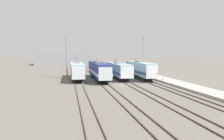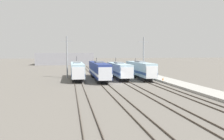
{
  "view_description": "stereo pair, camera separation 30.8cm",
  "coord_description": "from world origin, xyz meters",
  "px_view_note": "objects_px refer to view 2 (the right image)",
  "views": [
    {
      "loc": [
        -9.46,
        -42.79,
        6.39
      ],
      "look_at": [
        -0.18,
        3.71,
        2.57
      ],
      "focal_mm": 35.0,
      "sensor_mm": 36.0,
      "label": 1
    },
    {
      "loc": [
        -9.16,
        -42.85,
        6.39
      ],
      "look_at": [
        -0.18,
        3.71,
        2.57
      ],
      "focal_mm": 35.0,
      "sensor_mm": 36.0,
      "label": 2
    }
  ],
  "objects_px": {
    "locomotive_far_left": "(77,70)",
    "locomotive_center_left": "(99,70)",
    "traffic_cone": "(163,79)",
    "locomotive_far_right": "(140,70)",
    "catenary_tower_left": "(67,56)",
    "catenary_tower_right": "(144,56)",
    "locomotive_center_right": "(119,70)"
  },
  "relations": [
    {
      "from": "locomotive_far_right",
      "to": "traffic_cone",
      "type": "xyz_separation_m",
      "value": [
        3.04,
        -6.33,
        -1.54
      ]
    },
    {
      "from": "locomotive_far_left",
      "to": "catenary_tower_right",
      "type": "relative_size",
      "value": 1.6
    },
    {
      "from": "catenary_tower_right",
      "to": "traffic_cone",
      "type": "bearing_deg",
      "value": -87.76
    },
    {
      "from": "locomotive_center_left",
      "to": "catenary_tower_left",
      "type": "distance_m",
      "value": 9.46
    },
    {
      "from": "locomotive_center_left",
      "to": "catenary_tower_left",
      "type": "xyz_separation_m",
      "value": [
        -7.36,
        5.02,
        3.17
      ]
    },
    {
      "from": "locomotive_far_left",
      "to": "locomotive_center_right",
      "type": "distance_m",
      "value": 10.07
    },
    {
      "from": "locomotive_far_left",
      "to": "catenary_tower_left",
      "type": "xyz_separation_m",
      "value": [
        -2.33,
        3.63,
        3.23
      ]
    },
    {
      "from": "locomotive_far_left",
      "to": "locomotive_far_right",
      "type": "xyz_separation_m",
      "value": [
        15.08,
        -1.59,
        0.06
      ]
    },
    {
      "from": "catenary_tower_right",
      "to": "traffic_cone",
      "type": "relative_size",
      "value": 16.8
    },
    {
      "from": "locomotive_far_left",
      "to": "catenary_tower_left",
      "type": "height_order",
      "value": "catenary_tower_left"
    },
    {
      "from": "locomotive_center_right",
      "to": "locomotive_far_right",
      "type": "relative_size",
      "value": 0.99
    },
    {
      "from": "locomotive_far_right",
      "to": "traffic_cone",
      "type": "bearing_deg",
      "value": -64.35
    },
    {
      "from": "locomotive_far_left",
      "to": "traffic_cone",
      "type": "distance_m",
      "value": 19.83
    },
    {
      "from": "locomotive_center_left",
      "to": "traffic_cone",
      "type": "distance_m",
      "value": 14.72
    },
    {
      "from": "locomotive_far_right",
      "to": "locomotive_far_left",
      "type": "bearing_deg",
      "value": 173.96
    },
    {
      "from": "traffic_cone",
      "to": "locomotive_center_left",
      "type": "bearing_deg",
      "value": 153.46
    },
    {
      "from": "catenary_tower_left",
      "to": "traffic_cone",
      "type": "distance_m",
      "value": 23.96
    },
    {
      "from": "locomotive_center_left",
      "to": "catenary_tower_right",
      "type": "xyz_separation_m",
      "value": [
        12.64,
        5.02,
        3.17
      ]
    },
    {
      "from": "traffic_cone",
      "to": "locomotive_center_right",
      "type": "bearing_deg",
      "value": 137.55
    },
    {
      "from": "locomotive_center_right",
      "to": "locomotive_center_left",
      "type": "bearing_deg",
      "value": -170.52
    },
    {
      "from": "locomotive_center_right",
      "to": "locomotive_far_right",
      "type": "bearing_deg",
      "value": -11.8
    },
    {
      "from": "locomotive_far_left",
      "to": "traffic_cone",
      "type": "relative_size",
      "value": 26.81
    },
    {
      "from": "catenary_tower_left",
      "to": "catenary_tower_right",
      "type": "height_order",
      "value": "same"
    },
    {
      "from": "catenary_tower_right",
      "to": "locomotive_center_right",
      "type": "bearing_deg",
      "value": -151.24
    },
    {
      "from": "locomotive_center_left",
      "to": "traffic_cone",
      "type": "height_order",
      "value": "locomotive_center_left"
    },
    {
      "from": "locomotive_far_left",
      "to": "locomotive_center_left",
      "type": "relative_size",
      "value": 0.85
    },
    {
      "from": "locomotive_center_right",
      "to": "locomotive_far_right",
      "type": "height_order",
      "value": "locomotive_center_right"
    },
    {
      "from": "locomotive_center_left",
      "to": "locomotive_center_right",
      "type": "relative_size",
      "value": 1.21
    },
    {
      "from": "locomotive_center_left",
      "to": "traffic_cone",
      "type": "bearing_deg",
      "value": -26.54
    },
    {
      "from": "locomotive_center_left",
      "to": "traffic_cone",
      "type": "xyz_separation_m",
      "value": [
        13.09,
        -6.54,
        -1.54
      ]
    },
    {
      "from": "catenary_tower_left",
      "to": "traffic_cone",
      "type": "xyz_separation_m",
      "value": [
        20.45,
        -11.56,
        -4.71
      ]
    },
    {
      "from": "locomotive_far_left",
      "to": "locomotive_center_right",
      "type": "bearing_deg",
      "value": -3.1
    }
  ]
}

